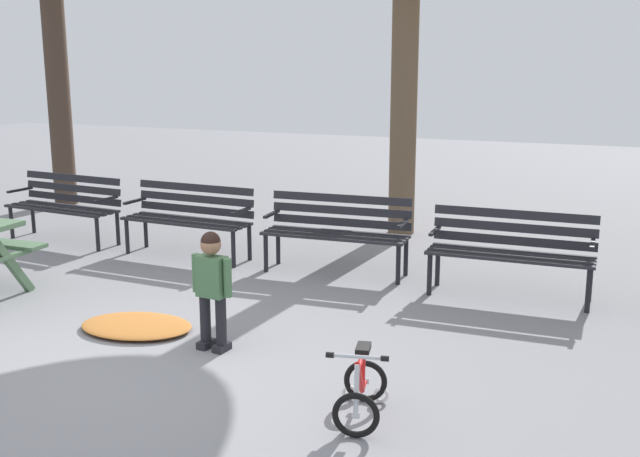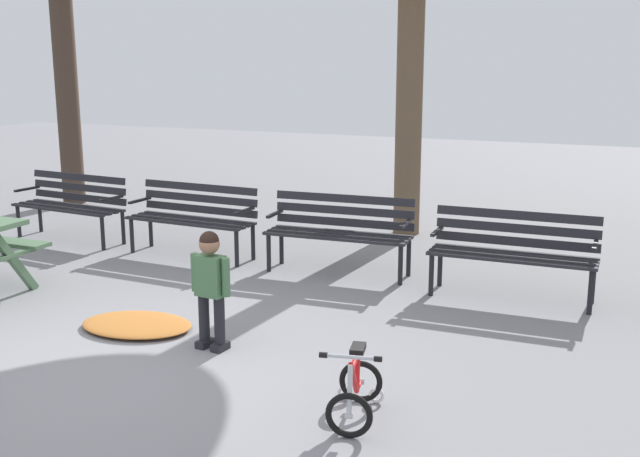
% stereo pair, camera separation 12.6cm
% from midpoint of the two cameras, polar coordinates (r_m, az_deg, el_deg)
% --- Properties ---
extents(ground, '(36.00, 36.00, 0.00)m').
position_cam_midpoint_polar(ground, '(5.97, -16.21, -10.64)').
color(ground, gray).
extents(park_bench_far_left, '(1.63, 0.58, 0.85)m').
position_cam_midpoint_polar(park_bench_far_left, '(10.36, -18.86, 1.90)').
color(park_bench_far_left, '#232328').
rests_on(park_bench_far_left, ground).
extents(park_bench_left, '(1.62, 0.51, 0.85)m').
position_cam_midpoint_polar(park_bench_left, '(9.18, -10.14, 1.09)').
color(park_bench_left, '#232328').
rests_on(park_bench_left, ground).
extents(park_bench_right, '(1.63, 0.56, 0.85)m').
position_cam_midpoint_polar(park_bench_right, '(8.32, 0.88, 0.11)').
color(park_bench_right, '#232328').
rests_on(park_bench_right, ground).
extents(park_bench_far_right, '(1.61, 0.50, 0.85)m').
position_cam_midpoint_polar(park_bench_far_right, '(7.68, 13.72, -1.31)').
color(park_bench_far_right, '#232328').
rests_on(park_bench_far_right, ground).
extents(child_standing, '(0.37, 0.18, 0.98)m').
position_cam_midpoint_polar(child_standing, '(6.14, -8.71, -3.98)').
color(child_standing, black).
rests_on(child_standing, ground).
extents(kids_bicycle, '(0.47, 0.61, 0.54)m').
position_cam_midpoint_polar(kids_bicycle, '(5.05, 2.37, -12.02)').
color(kids_bicycle, black).
rests_on(kids_bicycle, ground).
extents(leaf_pile, '(1.08, 0.82, 0.07)m').
position_cam_midpoint_polar(leaf_pile, '(6.88, -14.14, -7.09)').
color(leaf_pile, '#B26B2D').
rests_on(leaf_pile, ground).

